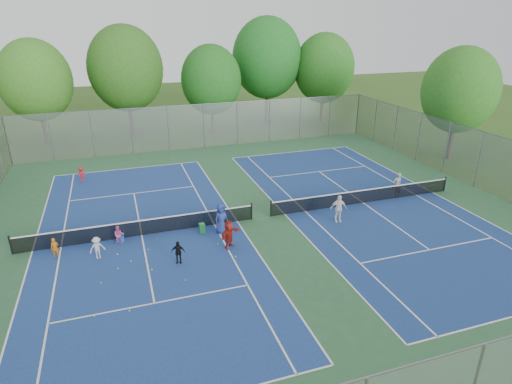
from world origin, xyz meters
TOP-DOWN VIEW (x-y plane):
  - ground at (0.00, 0.00)m, footprint 120.00×120.00m
  - court_pad at (0.00, 0.00)m, footprint 32.00×32.00m
  - court_left at (-7.00, 0.00)m, footprint 10.97×23.77m
  - court_right at (7.00, 0.00)m, footprint 10.97×23.77m
  - net_left at (-7.00, 0.00)m, footprint 12.87×0.10m
  - net_right at (7.00, 0.00)m, footprint 12.87×0.10m
  - fence_north at (0.00, 16.00)m, footprint 32.00×0.10m
  - fence_east at (16.00, 0.00)m, footprint 0.10×32.00m
  - tree_nw at (-14.00, 22.00)m, footprint 6.40×6.40m
  - tree_nl at (-6.00, 23.00)m, footprint 7.20×7.20m
  - tree_nc at (2.00, 21.00)m, footprint 6.00×6.00m
  - tree_nr at (9.00, 24.00)m, footprint 7.60×7.60m
  - tree_ne at (15.00, 22.00)m, footprint 6.60×6.60m
  - tree_side_e at (19.00, 6.00)m, footprint 6.00×6.00m
  - ball_crate at (-8.13, -0.28)m, footprint 0.39×0.39m
  - ball_hopper at (-3.77, -0.75)m, footprint 0.33×0.33m
  - student_a at (-11.25, -0.95)m, footprint 0.38×0.26m
  - student_b at (-8.17, -0.60)m, footprint 0.53×0.42m
  - student_c at (-9.24, -1.77)m, footprint 0.84×0.60m
  - student_d at (-5.51, -3.47)m, footprint 0.74×0.46m
  - student_e at (-2.73, -1.07)m, footprint 1.01×0.86m
  - student_f at (-2.76, -2.84)m, footprint 1.43×1.22m
  - child_far_baseline at (-10.40, 10.02)m, footprint 0.79×0.56m
  - instructor at (9.69, 0.30)m, footprint 0.63×0.43m
  - teen_court_b at (4.11, -1.86)m, footprint 1.04×0.59m
  - tennis_ball_0 at (-9.14, -4.16)m, footprint 0.07×0.07m
  - tennis_ball_1 at (-8.36, -3.17)m, footprint 0.07×0.07m
  - tennis_ball_2 at (-7.73, -2.69)m, footprint 0.07×0.07m
  - tennis_ball_3 at (-9.39, -6.53)m, footprint 0.07×0.07m
  - tennis_ball_4 at (-6.83, -3.77)m, footprint 0.07×0.07m
  - tennis_ball_5 at (-3.26, -2.34)m, footprint 0.07×0.07m
  - tennis_ball_6 at (-2.73, -3.90)m, footprint 0.07×0.07m
  - tennis_ball_7 at (-8.02, -6.63)m, footprint 0.07×0.07m
  - tennis_ball_8 at (-8.35, -1.77)m, footprint 0.07×0.07m
  - tennis_ball_9 at (-5.48, -5.18)m, footprint 0.07×0.07m
  - tennis_ball_10 at (-6.81, -1.77)m, footprint 0.07×0.07m
  - tennis_ball_11 at (-7.00, -3.73)m, footprint 0.07×0.07m

SIDE VIEW (x-z plane):
  - ground at x=0.00m, z-range 0.00..0.00m
  - court_pad at x=0.00m, z-range 0.00..0.01m
  - court_left at x=-7.00m, z-range 0.01..0.02m
  - court_right at x=7.00m, z-range 0.01..0.02m
  - tennis_ball_0 at x=-9.14m, z-range 0.00..0.07m
  - tennis_ball_1 at x=-8.36m, z-range 0.00..0.07m
  - tennis_ball_2 at x=-7.73m, z-range 0.00..0.07m
  - tennis_ball_3 at x=-9.39m, z-range 0.00..0.07m
  - tennis_ball_4 at x=-6.83m, z-range 0.00..0.07m
  - tennis_ball_5 at x=-3.26m, z-range 0.00..0.07m
  - tennis_ball_6 at x=-2.73m, z-range 0.00..0.07m
  - tennis_ball_7 at x=-8.02m, z-range 0.00..0.07m
  - tennis_ball_8 at x=-8.35m, z-range 0.00..0.07m
  - tennis_ball_9 at x=-5.48m, z-range 0.00..0.07m
  - tennis_ball_10 at x=-6.81m, z-range 0.00..0.07m
  - tennis_ball_11 at x=-7.00m, z-range 0.00..0.07m
  - ball_crate at x=-8.13m, z-range 0.00..0.33m
  - ball_hopper at x=-3.77m, z-range 0.00..0.57m
  - net_left at x=-7.00m, z-range 0.00..0.91m
  - net_right at x=7.00m, z-range 0.00..0.91m
  - student_a at x=-11.25m, z-range 0.00..1.03m
  - student_b at x=-8.17m, z-range 0.00..1.05m
  - child_far_baseline at x=-10.40m, z-range 0.00..1.12m
  - student_c at x=-9.24m, z-range 0.00..1.17m
  - student_d at x=-5.51m, z-range 0.00..1.17m
  - student_f at x=-2.76m, z-range 0.00..1.55m
  - teen_court_b at x=4.11m, z-range 0.00..1.67m
  - instructor at x=9.69m, z-range 0.00..1.69m
  - student_e at x=-2.73m, z-range 0.00..1.74m
  - fence_north at x=0.00m, z-range 0.00..4.00m
  - fence_east at x=16.00m, z-range 0.00..4.00m
  - tree_nc at x=2.00m, z-range 0.97..9.82m
  - tree_side_e at x=19.00m, z-range 1.14..10.34m
  - tree_nw at x=-14.00m, z-range 1.10..10.68m
  - tree_ne at x=15.00m, z-range 1.08..10.85m
  - tree_nl at x=-6.00m, z-range 1.20..11.89m
  - tree_nr at x=9.00m, z-range 1.33..12.75m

